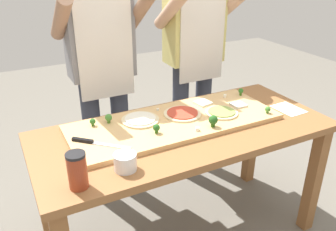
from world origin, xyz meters
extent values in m
cube|color=brown|center=(0.74, -0.29, 0.36)|extent=(0.07, 0.07, 0.72)
cube|color=brown|center=(-0.74, 0.29, 0.36)|extent=(0.07, 0.07, 0.72)
cube|color=brown|center=(0.74, 0.29, 0.36)|extent=(0.07, 0.07, 0.72)
cube|color=brown|center=(0.00, 0.00, 0.74)|extent=(1.61, 0.71, 0.04)
cube|color=tan|center=(-0.02, 0.07, 0.77)|extent=(1.16, 0.45, 0.02)
cube|color=#B7BABF|center=(-0.42, -0.04, 0.79)|extent=(0.16, 0.15, 0.00)
cube|color=black|center=(-0.54, 0.06, 0.79)|extent=(0.09, 0.09, 0.02)
cylinder|color=beige|center=(-0.20, 0.15, 0.79)|extent=(0.21, 0.21, 0.01)
cylinder|color=silver|center=(-0.20, 0.15, 0.80)|extent=(0.17, 0.17, 0.01)
cylinder|color=beige|center=(0.25, 0.02, 0.79)|extent=(0.19, 0.19, 0.01)
cylinder|color=#899E4C|center=(0.25, 0.02, 0.80)|extent=(0.15, 0.15, 0.01)
cylinder|color=beige|center=(0.05, 0.11, 0.79)|extent=(0.21, 0.21, 0.01)
cylinder|color=#BC3D28|center=(0.05, 0.11, 0.80)|extent=(0.17, 0.17, 0.01)
cube|color=silver|center=(0.40, 0.07, 0.79)|extent=(0.08, 0.08, 0.01)
cube|color=silver|center=(0.23, 0.19, 0.79)|extent=(0.10, 0.10, 0.01)
cylinder|color=#487A23|center=(-0.36, 0.20, 0.79)|extent=(0.02, 0.02, 0.02)
sphere|color=#427F33|center=(-0.36, 0.20, 0.82)|extent=(0.04, 0.04, 0.04)
cylinder|color=#366618|center=(0.52, 0.19, 0.80)|extent=(0.01, 0.01, 0.02)
sphere|color=#2D6623|center=(0.52, 0.19, 0.82)|extent=(0.03, 0.03, 0.03)
cylinder|color=#366618|center=(-0.44, 0.21, 0.79)|extent=(0.01, 0.01, 0.02)
sphere|color=#2D6623|center=(-0.44, 0.21, 0.81)|extent=(0.03, 0.03, 0.03)
cylinder|color=#2C5915|center=(0.12, -0.09, 0.80)|extent=(0.02, 0.02, 0.02)
sphere|color=#23561E|center=(0.12, -0.09, 0.83)|extent=(0.05, 0.05, 0.05)
cylinder|color=#2C5915|center=(-0.18, -0.02, 0.79)|extent=(0.02, 0.02, 0.02)
sphere|color=#23561E|center=(-0.18, -0.02, 0.82)|extent=(0.04, 0.04, 0.04)
cylinder|color=#487A23|center=(0.49, -0.09, 0.79)|extent=(0.01, 0.01, 0.01)
sphere|color=#427F33|center=(0.49, -0.09, 0.81)|extent=(0.03, 0.03, 0.03)
cube|color=white|center=(0.41, 0.21, 0.79)|extent=(0.03, 0.03, 0.02)
cube|color=white|center=(0.02, -0.09, 0.79)|extent=(0.02, 0.02, 0.02)
cube|color=white|center=(-0.05, 0.22, 0.79)|extent=(0.01, 0.01, 0.01)
cylinder|color=white|center=(-0.42, -0.22, 0.80)|extent=(0.10, 0.10, 0.08)
cylinder|color=white|center=(-0.42, -0.22, 0.78)|extent=(0.09, 0.09, 0.04)
cylinder|color=#99381E|center=(-0.64, -0.25, 0.83)|extent=(0.08, 0.08, 0.15)
cylinder|color=black|center=(-0.64, -0.25, 0.91)|extent=(0.08, 0.08, 0.01)
cube|color=white|center=(0.68, -0.07, 0.76)|extent=(0.15, 0.19, 0.00)
cylinder|color=#333847|center=(-0.34, 0.65, 0.45)|extent=(0.12, 0.12, 0.90)
cylinder|color=#333847|center=(-0.14, 0.65, 0.45)|extent=(0.12, 0.12, 0.90)
cube|color=gray|center=(-0.24, 0.65, 1.18)|extent=(0.40, 0.20, 0.55)
cube|color=silver|center=(-0.24, 0.54, 1.09)|extent=(0.34, 0.01, 0.60)
cylinder|color=#997056|center=(-0.47, 0.55, 1.30)|extent=(0.08, 0.39, 0.31)
cylinder|color=#997056|center=(-0.01, 0.55, 1.30)|extent=(0.08, 0.39, 0.31)
cylinder|color=#333847|center=(0.34, 0.65, 0.45)|extent=(0.12, 0.12, 0.90)
cylinder|color=#333847|center=(0.54, 0.65, 0.45)|extent=(0.12, 0.12, 0.90)
cube|color=#D1C670|center=(0.44, 0.65, 1.18)|extent=(0.40, 0.20, 0.55)
cube|color=silver|center=(0.44, 0.54, 1.09)|extent=(0.34, 0.01, 0.60)
cylinder|color=tan|center=(0.21, 0.55, 1.30)|extent=(0.08, 0.39, 0.31)
cylinder|color=tan|center=(0.67, 0.55, 1.30)|extent=(0.08, 0.39, 0.31)
camera|label=1|loc=(-0.84, -1.45, 1.64)|focal=37.56mm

